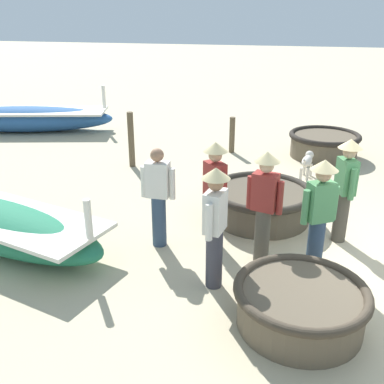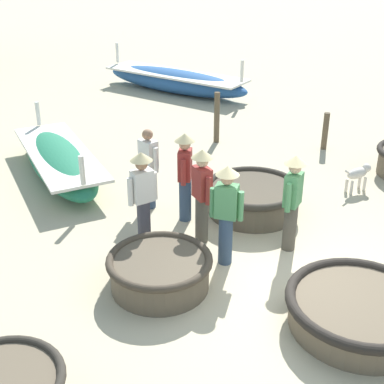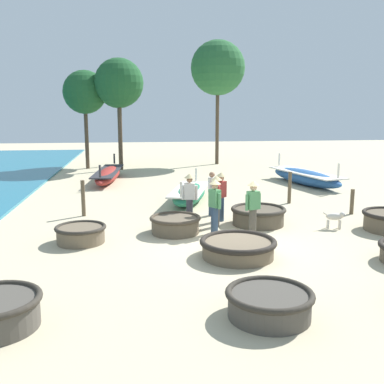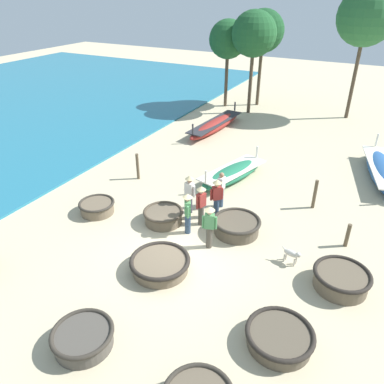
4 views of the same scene
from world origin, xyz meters
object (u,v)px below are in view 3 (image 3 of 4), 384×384
(mooring_post_mid_beach, at_px, (83,198))
(tree_leftmost, at_px, (119,83))
(coracle_weathered, at_px, (269,303))
(coracle_beside_post, at_px, (81,233))
(fisherman_crouching, at_px, (190,195))
(mooring_post_shoreline, at_px, (290,188))
(fisherman_standing_right, at_px, (216,198))
(coracle_front_right, at_px, (175,224))
(fisherman_with_hat, at_px, (221,193))
(long_boat_white_hull, at_px, (305,177))
(coracle_far_left, at_px, (238,247))
(fisherman_standing_left, at_px, (212,192))
(fisherman_hauling, at_px, (253,205))
(long_boat_green_hull, at_px, (108,175))
(fisherman_by_coracle, at_px, (215,203))
(long_boat_blue_hull, at_px, (189,194))
(tree_center, at_px, (118,86))
(coracle_nearest, at_px, (258,215))
(tree_rightmost, at_px, (218,68))
(dog, at_px, (335,217))
(mooring_post_inland, at_px, (352,202))
(tree_right_mid, at_px, (85,93))

(mooring_post_mid_beach, relative_size, tree_leftmost, 0.19)
(coracle_weathered, bearing_deg, coracle_beside_post, 127.32)
(fisherman_crouching, distance_m, mooring_post_shoreline, 5.16)
(fisherman_standing_right, bearing_deg, coracle_front_right, -157.84)
(coracle_weathered, bearing_deg, fisherman_with_hat, 86.31)
(coracle_beside_post, distance_m, long_boat_white_hull, 13.34)
(coracle_far_left, bearing_deg, mooring_post_shoreline, 60.59)
(fisherman_crouching, bearing_deg, fisherman_standing_left, 48.22)
(fisherman_hauling, bearing_deg, long_boat_white_hull, 60.19)
(long_boat_green_hull, height_order, fisherman_standing_left, fisherman_standing_left)
(coracle_weathered, relative_size, mooring_post_mid_beach, 1.26)
(coracle_far_left, xyz_separation_m, fisherman_with_hat, (0.27, 3.77, 0.70))
(fisherman_by_coracle, bearing_deg, mooring_post_shoreline, 46.92)
(coracle_beside_post, height_order, mooring_post_mid_beach, mooring_post_mid_beach)
(long_boat_blue_hull, relative_size, mooring_post_shoreline, 3.39)
(fisherman_hauling, relative_size, tree_center, 0.25)
(mooring_post_mid_beach, xyz_separation_m, tree_leftmost, (0.96, 12.44, 4.63))
(long_boat_green_hull, height_order, fisherman_with_hat, fisherman_with_hat)
(coracle_nearest, bearing_deg, long_boat_blue_hull, 114.39)
(fisherman_with_hat, xyz_separation_m, tree_rightmost, (2.73, 15.82, 5.46))
(fisherman_by_coracle, bearing_deg, long_boat_blue_hull, 92.28)
(fisherman_by_coracle, relative_size, dog, 2.47)
(tree_leftmost, bearing_deg, fisherman_crouching, -79.26)
(long_boat_blue_hull, relative_size, mooring_post_inland, 4.76)
(coracle_front_right, bearing_deg, mooring_post_shoreline, 37.84)
(long_boat_white_hull, relative_size, long_boat_green_hull, 0.94)
(coracle_far_left, distance_m, coracle_beside_post, 4.51)
(long_boat_blue_hull, distance_m, dog, 6.28)
(mooring_post_mid_beach, distance_m, mooring_post_inland, 9.62)
(fisherman_hauling, xyz_separation_m, mooring_post_mid_beach, (-5.29, 3.23, -0.32))
(mooring_post_mid_beach, height_order, tree_right_mid, tree_right_mid)
(mooring_post_mid_beach, height_order, mooring_post_shoreline, mooring_post_mid_beach)
(fisherman_by_coracle, distance_m, mooring_post_mid_beach, 5.07)
(dog, bearing_deg, coracle_front_right, 178.68)
(fisherman_standing_left, distance_m, tree_rightmost, 16.26)
(coracle_weathered, bearing_deg, mooring_post_inland, 54.78)
(tree_leftmost, bearing_deg, mooring_post_shoreline, -58.00)
(coracle_far_left, height_order, tree_right_mid, tree_right_mid)
(fisherman_crouching, relative_size, tree_rightmost, 0.20)
(long_boat_blue_hull, height_order, dog, long_boat_blue_hull)
(long_boat_green_hull, bearing_deg, coracle_far_left, -72.82)
(long_boat_green_hull, distance_m, fisherman_hauling, 12.17)
(long_boat_blue_hull, bearing_deg, tree_rightmost, 74.76)
(coracle_weathered, distance_m, fisherman_standing_right, 6.44)
(fisherman_hauling, relative_size, fisherman_by_coracle, 1.00)
(coracle_weathered, height_order, mooring_post_shoreline, mooring_post_shoreline)
(coracle_front_right, distance_m, fisherman_standing_left, 2.66)
(coracle_beside_post, height_order, long_boat_green_hull, long_boat_green_hull)
(fisherman_hauling, xyz_separation_m, dog, (2.82, 0.48, -0.59))
(fisherman_standing_right, bearing_deg, tree_rightmost, 79.65)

